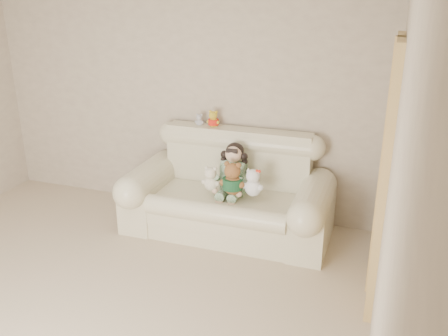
# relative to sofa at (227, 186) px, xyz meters

# --- Properties ---
(floor) EXTENTS (5.00, 5.00, 0.00)m
(floor) POSITION_rel_sofa_xyz_m (-0.72, -2.00, -0.52)
(floor) COLOR tan
(floor) RESTS_ON ground
(wall_back) EXTENTS (4.50, 0.00, 4.50)m
(wall_back) POSITION_rel_sofa_xyz_m (-0.72, 0.50, 0.78)
(wall_back) COLOR #C2B29A
(wall_back) RESTS_ON ground
(wall_right) EXTENTS (0.00, 5.00, 5.00)m
(wall_right) POSITION_rel_sofa_xyz_m (1.53, -2.00, 0.78)
(wall_right) COLOR #C2B29A
(wall_right) RESTS_ON ground
(sofa) EXTENTS (2.10, 0.95, 1.03)m
(sofa) POSITION_rel_sofa_xyz_m (0.00, 0.00, 0.00)
(sofa) COLOR beige
(sofa) RESTS_ON floor
(door_panel) EXTENTS (0.06, 0.90, 2.10)m
(door_panel) POSITION_rel_sofa_xyz_m (1.50, -0.60, 0.54)
(door_panel) COLOR tan
(door_panel) RESTS_ON floor
(seated_child) EXTENTS (0.34, 0.41, 0.54)m
(seated_child) POSITION_rel_sofa_xyz_m (0.04, 0.08, 0.17)
(seated_child) COLOR #297130
(seated_child) RESTS_ON sofa
(brown_teddy) EXTENTS (0.28, 0.23, 0.40)m
(brown_teddy) POSITION_rel_sofa_xyz_m (0.10, -0.13, 0.18)
(brown_teddy) COLOR brown
(brown_teddy) RESTS_ON sofa
(white_cat) EXTENTS (0.22, 0.17, 0.34)m
(white_cat) POSITION_rel_sofa_xyz_m (0.30, -0.10, 0.15)
(white_cat) COLOR white
(white_cat) RESTS_ON sofa
(cream_teddy) EXTENTS (0.22, 0.19, 0.30)m
(cream_teddy) POSITION_rel_sofa_xyz_m (-0.13, -0.12, 0.14)
(cream_teddy) COLOR #ECE5CC
(cream_teddy) RESTS_ON sofa
(yellow_mini_bear) EXTENTS (0.17, 0.15, 0.22)m
(yellow_mini_bear) POSITION_rel_sofa_xyz_m (-0.28, 0.37, 0.61)
(yellow_mini_bear) COLOR gold
(yellow_mini_bear) RESTS_ON sofa
(grey_mini_plush) EXTENTS (0.11, 0.09, 0.16)m
(grey_mini_plush) POSITION_rel_sofa_xyz_m (-0.44, 0.37, 0.58)
(grey_mini_plush) COLOR silver
(grey_mini_plush) RESTS_ON sofa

